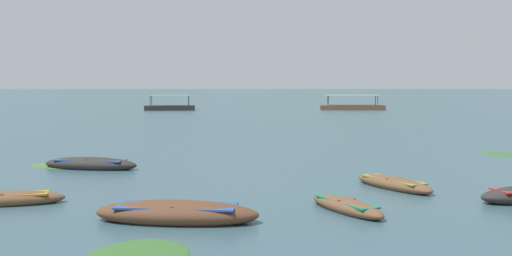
% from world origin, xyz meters
% --- Properties ---
extents(ground_plane, '(6000.00, 6000.00, 0.00)m').
position_xyz_m(ground_plane, '(0.00, 1500.00, 0.00)').
color(ground_plane, '#385660').
extents(mountain_2, '(1284.05, 1284.05, 293.31)m').
position_xyz_m(mountain_2, '(-470.93, 2002.70, 146.66)').
color(mountain_2, '#56665B').
rests_on(mountain_2, ground).
extents(mountain_3, '(1311.07, 1311.07, 350.31)m').
position_xyz_m(mountain_3, '(256.59, 1895.26, 175.15)').
color(mountain_3, '#56665B').
rests_on(mountain_3, ground).
extents(rowboat_0, '(4.59, 1.90, 0.71)m').
position_xyz_m(rowboat_0, '(-1.23, 10.94, 0.22)').
color(rowboat_0, brown).
rests_on(rowboat_0, ground).
extents(rowboat_1, '(3.76, 1.84, 0.52)m').
position_xyz_m(rowboat_1, '(-6.89, 13.13, 0.16)').
color(rowboat_1, brown).
rests_on(rowboat_1, ground).
extents(rowboat_2, '(4.51, 2.05, 0.65)m').
position_xyz_m(rowboat_2, '(-6.56, 21.03, 0.20)').
color(rowboat_2, '#2D2826').
rests_on(rowboat_2, ground).
extents(rowboat_4, '(2.70, 3.76, 0.52)m').
position_xyz_m(rowboat_4, '(5.77, 16.20, 0.16)').
color(rowboat_4, brown).
rests_on(rowboat_4, ground).
extents(rowboat_7, '(2.30, 3.33, 0.47)m').
position_xyz_m(rowboat_7, '(3.53, 12.30, 0.15)').
color(rowboat_7, brown).
rests_on(rowboat_7, ground).
extents(ferry_0, '(7.92, 3.70, 2.54)m').
position_xyz_m(ferry_0, '(-13.40, 85.98, 0.45)').
color(ferry_0, '#2D2826').
rests_on(ferry_0, ground).
extents(ferry_1, '(10.29, 4.33, 2.54)m').
position_xyz_m(ferry_1, '(15.33, 88.24, 0.45)').
color(ferry_1, brown).
rests_on(ferry_1, ground).
extents(weed_patch_0, '(2.25, 2.20, 0.14)m').
position_xyz_m(weed_patch_0, '(13.89, 26.76, 0.00)').
color(weed_patch_0, '#38662D').
rests_on(weed_patch_0, ground).
extents(weed_patch_1, '(3.51, 2.85, 0.14)m').
position_xyz_m(weed_patch_1, '(-8.30, 21.79, 0.00)').
color(weed_patch_1, '#477033').
rests_on(weed_patch_1, ground).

